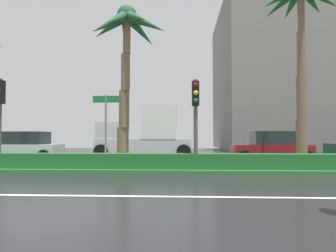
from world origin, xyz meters
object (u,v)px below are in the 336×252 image
object	(u,v)px
palm_tree_centre	(301,12)
street_name_sign	(106,121)
box_truck_lead	(146,135)
car_in_traffic_second	(271,147)
traffic_signal_median_right	(196,107)
palm_tree_centre_left	(126,40)
car_in_traffic_leading	(25,146)

from	to	relation	value
palm_tree_centre	street_name_sign	xyz separation A→B (m)	(-8.50, -1.23, -4.94)
box_truck_lead	car_in_traffic_second	xyz separation A→B (m)	(7.57, -3.11, -0.72)
street_name_sign	traffic_signal_median_right	bearing A→B (deg)	-8.77
box_truck_lead	palm_tree_centre	bearing A→B (deg)	139.09
street_name_sign	car_in_traffic_second	distance (m)	9.66
palm_tree_centre	box_truck_lead	world-z (taller)	palm_tree_centre
palm_tree_centre	traffic_signal_median_right	distance (m)	6.81
car_in_traffic_second	street_name_sign	bearing A→B (deg)	30.97
street_name_sign	car_in_traffic_second	bearing A→B (deg)	30.97
street_name_sign	palm_tree_centre_left	bearing A→B (deg)	63.62
palm_tree_centre	car_in_traffic_leading	xyz separation A→B (m)	(-14.84, 4.06, -6.20)
box_truck_lead	street_name_sign	bearing A→B (deg)	85.46
palm_tree_centre	car_in_traffic_second	world-z (taller)	palm_tree_centre
palm_tree_centre_left	street_name_sign	distance (m)	4.00
street_name_sign	palm_tree_centre	bearing A→B (deg)	8.25
palm_tree_centre	street_name_sign	bearing A→B (deg)	-171.75
palm_tree_centre	box_truck_lead	bearing A→B (deg)	139.09
traffic_signal_median_right	street_name_sign	size ratio (longest dim) A/B	1.17
car_in_traffic_second	car_in_traffic_leading	bearing A→B (deg)	-1.43
palm_tree_centre_left	street_name_sign	world-z (taller)	palm_tree_centre_left
car_in_traffic_leading	car_in_traffic_second	bearing A→B (deg)	178.57
traffic_signal_median_right	car_in_traffic_leading	world-z (taller)	traffic_signal_median_right
palm_tree_centre	street_name_sign	size ratio (longest dim) A/B	2.83
palm_tree_centre	traffic_signal_median_right	xyz separation A→B (m)	(-4.83, -1.80, -4.46)
palm_tree_centre_left	traffic_signal_median_right	bearing A→B (deg)	-29.85
traffic_signal_median_right	box_truck_lead	bearing A→B (deg)	109.41
street_name_sign	car_in_traffic_second	xyz separation A→B (m)	(8.21, 4.93, -1.25)
car_in_traffic_leading	street_name_sign	bearing A→B (deg)	140.16
palm_tree_centre_left	box_truck_lead	xyz separation A→B (m)	(0.04, 6.84, -4.30)
palm_tree_centre	car_in_traffic_second	xyz separation A→B (m)	(-0.29, 3.70, -6.20)
palm_tree_centre	car_in_traffic_leading	world-z (taller)	palm_tree_centre
traffic_signal_median_right	palm_tree_centre_left	bearing A→B (deg)	150.15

